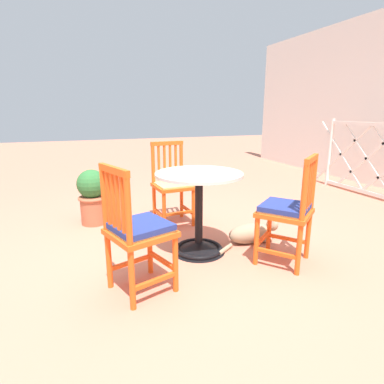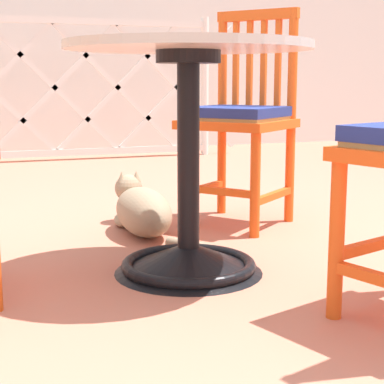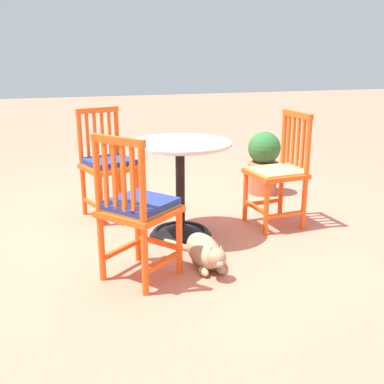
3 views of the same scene
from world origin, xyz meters
The scene contains 7 objects.
ground_plane centered at (0.00, 0.00, 0.00)m, with size 24.00×24.00×0.00m, color #C6755B.
cafe_table centered at (-0.13, 0.24, 0.28)m, with size 0.76×0.76×0.73m.
orange_chair_near_fence centered at (-0.95, 0.25, 0.43)m, with size 0.43×0.43×0.91m.
orange_chair_tucked_in centered at (0.32, -0.38, 0.45)m, with size 0.51×0.51×0.91m.
orange_chair_facing_out centered at (0.31, 0.85, 0.45)m, with size 0.56×0.56×0.91m.
tabby_cat centered at (-0.13, 0.82, 0.10)m, with size 0.28×0.73×0.23m.
terracotta_planter centered at (-1.23, -0.60, 0.33)m, with size 0.32×0.32×0.62m.
Camera 3 is at (0.79, 3.48, 1.35)m, focal length 43.74 mm.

